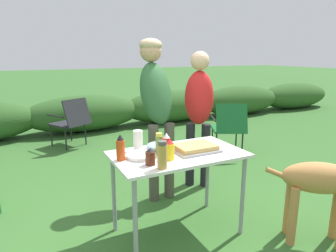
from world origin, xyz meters
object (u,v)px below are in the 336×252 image
(mixing_bowl, at_px, (158,146))
(plate_stack, at_px, (141,156))
(hot_sauce_bottle, at_px, (121,148))
(relish_jar, at_px, (159,144))
(mustard_bottle, at_px, (170,150))
(folding_table, at_px, (178,162))
(camp_chair_green_behind_table, at_px, (71,120))
(standing_person_in_red_jacket, at_px, (199,107))
(spice_jar, at_px, (162,155))
(ketchup_bottle, at_px, (166,144))
(dog, at_px, (326,183))
(bbq_sauce_bottle, at_px, (150,157))
(food_tray, at_px, (195,148))
(paper_cup_stack, at_px, (138,140))
(camp_chair_near_hedge, at_px, (229,126))
(standing_person_with_beanie, at_px, (156,98))

(mixing_bowl, bearing_deg, plate_stack, -147.79)
(hot_sauce_bottle, bearing_deg, relish_jar, 0.27)
(hot_sauce_bottle, xyz_separation_m, mustard_bottle, (0.35, -0.16, -0.02))
(plate_stack, bearing_deg, mustard_bottle, -37.86)
(folding_table, xyz_separation_m, camp_chair_green_behind_table, (-0.41, 3.02, -0.20))
(folding_table, relative_size, standing_person_in_red_jacket, 0.70)
(hot_sauce_bottle, xyz_separation_m, standing_person_in_red_jacket, (1.16, 0.71, 0.12))
(relish_jar, height_order, spice_jar, spice_jar)
(folding_table, bearing_deg, spice_jar, -136.17)
(folding_table, distance_m, ketchup_bottle, 0.20)
(ketchup_bottle, bearing_deg, relish_jar, 134.12)
(hot_sauce_bottle, bearing_deg, standing_person_in_red_jacket, 31.54)
(spice_jar, xyz_separation_m, dog, (1.27, -0.40, -0.31))
(mixing_bowl, relative_size, camp_chair_green_behind_table, 0.25)
(hot_sauce_bottle, distance_m, ketchup_bottle, 0.38)
(hot_sauce_bottle, height_order, spice_jar, same)
(spice_jar, relative_size, standing_person_in_red_jacket, 0.13)
(relish_jar, bearing_deg, spice_jar, -110.30)
(mustard_bottle, xyz_separation_m, camp_chair_green_behind_table, (-0.28, 3.13, -0.35))
(plate_stack, height_order, ketchup_bottle, ketchup_bottle)
(mustard_bottle, relative_size, camp_chair_green_behind_table, 0.20)
(ketchup_bottle, relative_size, mustard_bottle, 1.11)
(mixing_bowl, bearing_deg, relish_jar, -112.05)
(ketchup_bottle, distance_m, spice_jar, 0.30)
(bbq_sauce_bottle, height_order, dog, bbq_sauce_bottle)
(bbq_sauce_bottle, height_order, spice_jar, spice_jar)
(ketchup_bottle, bearing_deg, food_tray, -4.01)
(relish_jar, bearing_deg, paper_cup_stack, 124.30)
(spice_jar, bearing_deg, standing_person_in_red_jacket, 47.11)
(mustard_bottle, bearing_deg, relish_jar, 96.29)
(relish_jar, xyz_separation_m, bbq_sauce_bottle, (-0.16, -0.20, -0.02))
(food_tray, bearing_deg, bbq_sauce_bottle, -164.24)
(mustard_bottle, height_order, standing_person_in_red_jacket, standing_person_in_red_jacket)
(mixing_bowl, bearing_deg, paper_cup_stack, 162.92)
(paper_cup_stack, relative_size, relish_jar, 0.97)
(mixing_bowl, relative_size, dog, 0.26)
(mixing_bowl, height_order, camp_chair_green_behind_table, camp_chair_green_behind_table)
(relish_jar, bearing_deg, ketchup_bottle, -45.88)
(ketchup_bottle, distance_m, camp_chair_near_hedge, 2.38)
(dog, bearing_deg, bbq_sauce_bottle, -74.02)
(dog, bearing_deg, camp_chair_green_behind_table, -121.86)
(relish_jar, bearing_deg, mixing_bowl, 67.95)
(folding_table, relative_size, standing_person_with_beanie, 0.64)
(food_tray, distance_m, dog, 1.09)
(mixing_bowl, height_order, standing_person_with_beanie, standing_person_with_beanie)
(paper_cup_stack, bearing_deg, ketchup_bottle, -53.39)
(paper_cup_stack, bearing_deg, bbq_sauce_bottle, -96.72)
(folding_table, bearing_deg, food_tray, -5.79)
(camp_chair_near_hedge, bearing_deg, paper_cup_stack, -121.35)
(hot_sauce_bottle, height_order, standing_person_with_beanie, standing_person_with_beanie)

